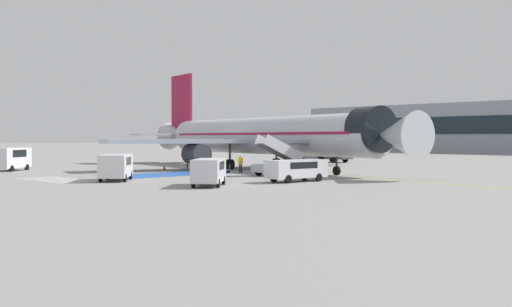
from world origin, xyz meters
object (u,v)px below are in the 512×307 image
object	(u,v)px
boarding_stairs_forward	(280,165)
fuel_tanker	(323,149)
ground_crew_0	(187,160)
service_van_1	(12,157)
baggage_cart	(216,170)
ground_crew_1	(241,163)
service_van_2	(116,165)
airliner	(259,136)
traffic_cone_1	(209,166)
service_van_3	(296,168)
service_van_0	(209,170)
traffic_cone_0	(164,168)

from	to	relation	value
boarding_stairs_forward	fuel_tanker	xyz separation A→B (m)	(-16.30, 26.51, 0.80)
boarding_stairs_forward	ground_crew_0	size ratio (longest dim) A/B	3.17
service_van_1	baggage_cart	world-z (taller)	service_van_1
boarding_stairs_forward	ground_crew_1	world-z (taller)	boarding_stairs_forward
service_van_1	service_van_2	bearing A→B (deg)	145.09
airliner	traffic_cone_1	size ratio (longest dim) A/B	90.11
service_van_1	service_van_3	bearing A→B (deg)	161.98
ground_crew_0	boarding_stairs_forward	bearing A→B (deg)	30.63
service_van_0	traffic_cone_0	xyz separation A→B (m)	(-19.66, 10.41, -0.94)
fuel_tanker	baggage_cart	bearing A→B (deg)	-162.01
service_van_0	ground_crew_0	world-z (taller)	service_van_0
fuel_tanker	service_van_0	distance (m)	44.20
baggage_cart	service_van_2	bearing A→B (deg)	8.43
boarding_stairs_forward	ground_crew_1	distance (m)	5.64
fuel_tanker	service_van_1	bearing A→B (deg)	168.45
fuel_tanker	traffic_cone_1	size ratio (longest dim) A/B	18.13
fuel_tanker	service_van_3	world-z (taller)	fuel_tanker
fuel_tanker	service_van_2	bearing A→B (deg)	-163.65
baggage_cart	service_van_3	bearing A→B (deg)	71.30
boarding_stairs_forward	service_van_0	world-z (taller)	boarding_stairs_forward
service_van_0	baggage_cart	world-z (taller)	service_van_0
service_van_1	service_van_2	size ratio (longest dim) A/B	0.98
boarding_stairs_forward	ground_crew_0	bearing A→B (deg)	-173.10
service_van_1	ground_crew_0	world-z (taller)	service_van_1
boarding_stairs_forward	traffic_cone_1	distance (m)	14.03
traffic_cone_1	ground_crew_1	bearing A→B (deg)	-19.06
fuel_tanker	ground_crew_1	bearing A→B (deg)	-157.29
boarding_stairs_forward	service_van_2	bearing A→B (deg)	-97.07
service_van_2	traffic_cone_0	bearing A→B (deg)	81.43
service_van_1	baggage_cart	size ratio (longest dim) A/B	1.77
service_van_1	traffic_cone_1	world-z (taller)	service_van_1
baggage_cart	traffic_cone_1	world-z (taller)	baggage_cart
baggage_cart	ground_crew_0	bearing A→B (deg)	-110.93
service_van_2	service_van_1	bearing A→B (deg)	131.23
ground_crew_0	ground_crew_1	bearing A→B (deg)	30.12
fuel_tanker	ground_crew_0	bearing A→B (deg)	-176.80
service_van_0	ground_crew_0	distance (m)	23.96
airliner	service_van_0	world-z (taller)	airliner
boarding_stairs_forward	ground_crew_1	bearing A→B (deg)	-172.24
service_van_2	ground_crew_0	size ratio (longest dim) A/B	2.79
service_van_1	service_van_3	size ratio (longest dim) A/B	0.89
fuel_tanker	airliner	bearing A→B (deg)	-159.95
service_van_1	service_van_2	distance (m)	20.27
ground_crew_0	ground_crew_1	world-z (taller)	ground_crew_0
ground_crew_0	traffic_cone_0	distance (m)	3.27
boarding_stairs_forward	service_van_3	bearing A→B (deg)	-26.34
ground_crew_1	airliner	bearing A→B (deg)	-127.84
service_van_2	fuel_tanker	bearing A→B (deg)	57.18
boarding_stairs_forward	service_van_3	xyz separation A→B (m)	(6.24, -4.81, 0.10)
fuel_tanker	service_van_0	world-z (taller)	fuel_tanker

